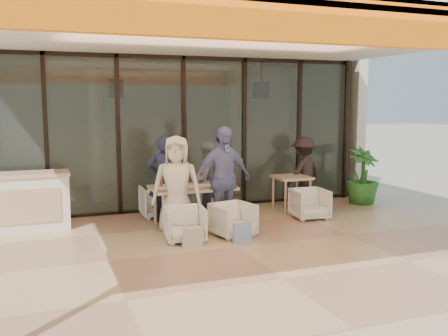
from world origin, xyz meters
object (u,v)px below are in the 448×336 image
object	(u,v)px
host_counter	(15,202)
chair_far_left	(158,200)
diner_cream	(177,186)
potted_palm	(362,176)
chair_far_right	(199,197)
standing_woman	(304,172)
side_chair	(310,203)
side_table	(292,181)
dining_table	(192,189)
chair_near_right	(233,218)
diner_periwinkle	(223,179)
diner_navy	(164,179)
diner_grey	(206,181)
chair_near_left	(185,222)

from	to	relation	value
host_counter	chair_far_left	xyz separation A→B (m)	(2.60, 0.25, -0.19)
diner_cream	potted_palm	size ratio (longest dim) A/B	1.35
chair_far_right	standing_woman	world-z (taller)	standing_woman
side_chair	standing_woman	size ratio (longest dim) A/B	0.43
side_table	side_chair	bearing A→B (deg)	-90.00
dining_table	potted_palm	size ratio (longest dim) A/B	1.18
host_counter	side_table	bearing A→B (deg)	-2.50
standing_woman	potted_palm	world-z (taller)	standing_woman
chair_near_right	side_table	xyz separation A→B (m)	(1.86, 1.41, 0.32)
diner_periwinkle	potted_palm	size ratio (longest dim) A/B	1.46
diner_navy	diner_grey	distance (m)	0.84
chair_near_left	diner_grey	distance (m)	1.69
diner_navy	potted_palm	world-z (taller)	diner_navy
diner_grey	potted_palm	distance (m)	3.68
side_table	dining_table	bearing A→B (deg)	-168.67
diner_grey	chair_near_right	bearing A→B (deg)	81.83
side_table	chair_near_right	bearing A→B (deg)	-142.80
dining_table	standing_woman	distance (m)	2.91
diner_navy	standing_woman	distance (m)	3.22
diner_navy	potted_palm	bearing A→B (deg)	-164.64
chair_far_left	diner_cream	size ratio (longest dim) A/B	0.40
standing_woman	chair_near_left	bearing A→B (deg)	6.29
host_counter	diner_navy	xyz separation A→B (m)	(2.60, -0.25, 0.30)
standing_woman	dining_table	bearing A→B (deg)	-6.28
potted_palm	chair_near_right	bearing A→B (deg)	-157.82
diner_grey	standing_woman	bearing A→B (deg)	-178.85
diner_grey	side_chair	world-z (taller)	diner_grey
side_chair	potted_palm	world-z (taller)	potted_palm
chair_far_right	diner_periwinkle	xyz separation A→B (m)	(0.00, -1.40, 0.59)
dining_table	diner_periwinkle	size ratio (longest dim) A/B	0.81
potted_palm	chair_near_left	bearing A→B (deg)	-161.65
side_table	potted_palm	xyz separation A→B (m)	(1.81, 0.08, -0.00)
chair_far_right	diner_cream	xyz separation A→B (m)	(-0.84, -1.40, 0.52)
chair_near_right	diner_grey	distance (m)	1.47
chair_far_left	potted_palm	xyz separation A→B (m)	(4.51, -0.40, 0.29)
chair_far_left	chair_near_left	distance (m)	1.90
chair_far_left	diner_navy	bearing A→B (deg)	90.58
chair_far_right	standing_woman	xyz separation A→B (m)	(2.36, -0.11, 0.43)
chair_near_left	potted_palm	distance (m)	4.77
chair_far_right	chair_near_right	bearing A→B (deg)	79.58
potted_palm	diner_cream	bearing A→B (deg)	-167.54
chair_near_right	diner_periwinkle	bearing A→B (deg)	76.71
standing_woman	chair_near_right	bearing A→B (deg)	14.24
chair_near_right	chair_near_left	bearing A→B (deg)	166.71
potted_palm	dining_table	bearing A→B (deg)	-172.48
diner_grey	diner_cream	world-z (taller)	diner_cream
chair_far_right	side_table	world-z (taller)	side_table
chair_far_left	diner_periwinkle	size ratio (longest dim) A/B	0.37
dining_table	diner_navy	world-z (taller)	diner_navy
chair_far_left	chair_far_right	distance (m)	0.84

